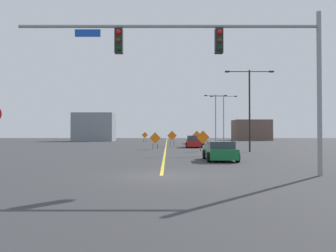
# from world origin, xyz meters

# --- Properties ---
(ground) EXTENTS (210.48, 210.48, 0.00)m
(ground) POSITION_xyz_m (0.00, 0.00, 0.00)
(ground) COLOR #38383A
(road_centre_stripe) EXTENTS (0.16, 116.94, 0.01)m
(road_centre_stripe) POSITION_xyz_m (0.00, 58.47, 0.00)
(road_centre_stripe) COLOR yellow
(road_centre_stripe) RESTS_ON ground
(traffic_signal_assembly) EXTENTS (12.99, 0.44, 7.04)m
(traffic_signal_assembly) POSITION_xyz_m (2.44, -0.01, 5.20)
(traffic_signal_assembly) COLOR gray
(traffic_signal_assembly) RESTS_ON ground
(street_lamp_mid_right) EXTENTS (3.37, 0.24, 7.49)m
(street_lamp_mid_right) POSITION_xyz_m (7.33, 35.70, 4.47)
(street_lamp_mid_right) COLOR gray
(street_lamp_mid_right) RESTS_ON ground
(street_lamp_mid_left) EXTENTS (4.71, 0.24, 7.88)m
(street_lamp_mid_left) POSITION_xyz_m (8.13, 18.14, 4.78)
(street_lamp_mid_left) COLOR black
(street_lamp_mid_left) RESTS_ON ground
(street_lamp_near_right) EXTENTS (4.32, 0.24, 7.79)m
(street_lamp_near_right) POSITION_xyz_m (9.12, 39.41, 4.70)
(street_lamp_near_right) COLOR gray
(street_lamp_near_right) RESTS_ON ground
(construction_sign_median_near) EXTENTS (1.37, 0.22, 2.13)m
(construction_sign_median_near) POSITION_xyz_m (4.42, 34.11, 1.35)
(construction_sign_median_near) COLOR orange
(construction_sign_median_near) RESTS_ON ground
(construction_sign_left_shoulder) EXTENTS (1.26, 0.17, 1.90)m
(construction_sign_left_shoulder) POSITION_xyz_m (-1.15, 23.32, 1.18)
(construction_sign_left_shoulder) COLOR orange
(construction_sign_left_shoulder) RESTS_ON ground
(construction_sign_left_lane) EXTENTS (1.24, 0.05, 2.02)m
(construction_sign_left_lane) POSITION_xyz_m (-4.28, 52.34, 1.29)
(construction_sign_left_lane) COLOR orange
(construction_sign_left_lane) RESTS_ON ground
(construction_sign_right_shoulder) EXTENTS (1.34, 0.09, 2.11)m
(construction_sign_right_shoulder) POSITION_xyz_m (0.84, 32.87, 1.34)
(construction_sign_right_shoulder) COLOR orange
(construction_sign_right_shoulder) RESTS_ON ground
(construction_sign_right_lane) EXTENTS (1.32, 0.33, 2.07)m
(construction_sign_right_lane) POSITION_xyz_m (3.73, 19.03, 1.30)
(construction_sign_right_lane) COLOR orange
(construction_sign_right_lane) RESTS_ON ground
(car_green_distant) EXTENTS (2.01, 3.98, 1.28)m
(car_green_distant) POSITION_xyz_m (3.71, 7.90, 0.61)
(car_green_distant) COLOR #196B38
(car_green_distant) RESTS_ON ground
(car_red_mid) EXTENTS (2.23, 4.55, 1.49)m
(car_red_mid) POSITION_xyz_m (3.53, 28.15, 0.69)
(car_red_mid) COLOR red
(car_red_mid) RESTS_ON ground
(car_black_passing) EXTENTS (2.14, 4.60, 1.32)m
(car_black_passing) POSITION_xyz_m (4.73, 38.59, 0.63)
(car_black_passing) COLOR black
(car_black_passing) RESTS_ON ground
(car_blue_far) EXTENTS (2.07, 4.52, 1.33)m
(car_blue_far) POSITION_xyz_m (4.54, 43.52, 0.63)
(car_blue_far) COLOR #1E389E
(car_blue_far) RESTS_ON ground
(roadside_building_west) EXTENTS (8.83, 5.87, 6.20)m
(roadside_building_west) POSITION_xyz_m (-16.06, 60.70, 3.10)
(roadside_building_west) COLOR gray
(roadside_building_west) RESTS_ON ground
(roadside_building_east) EXTENTS (8.53, 7.05, 4.97)m
(roadside_building_east) POSITION_xyz_m (20.59, 68.35, 2.48)
(roadside_building_east) COLOR brown
(roadside_building_east) RESTS_ON ground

